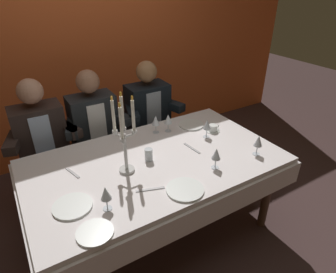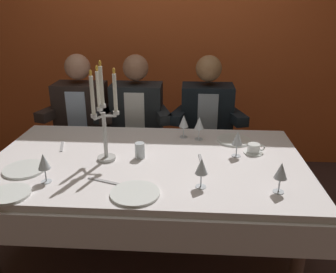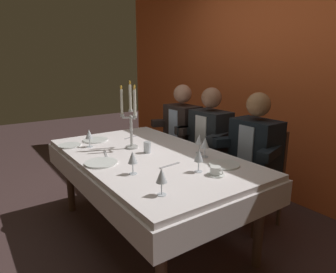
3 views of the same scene
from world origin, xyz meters
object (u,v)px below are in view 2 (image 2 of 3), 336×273
(seated_diner_0, at_px, (82,113))
(seated_diner_2, at_px, (207,116))
(dinner_plate_3, at_px, (25,169))
(coffee_cup_0, at_px, (254,149))
(dinner_plate_2, at_px, (135,193))
(candelabra, at_px, (104,118))
(wine_glass_4, at_px, (202,167))
(seated_diner_1, at_px, (137,114))
(water_tumbler_0, at_px, (140,150))
(wine_glass_0, at_px, (199,124))
(wine_glass_3, at_px, (237,139))
(dinner_plate_0, at_px, (10,194))
(wine_glass_5, at_px, (281,172))
(wine_glass_1, at_px, (184,122))
(dining_table, at_px, (148,176))
(wine_glass_2, at_px, (44,162))
(dinner_plate_1, at_px, (234,140))

(seated_diner_0, bearing_deg, seated_diner_2, 0.00)
(dinner_plate_3, bearing_deg, coffee_cup_0, 13.75)
(dinner_plate_2, bearing_deg, candelabra, 120.96)
(dinner_plate_3, xyz_separation_m, wine_glass_4, (1.00, -0.12, 0.11))
(seated_diner_1, bearing_deg, seated_diner_2, 0.00)
(seated_diner_2, bearing_deg, dinner_plate_2, -107.32)
(dinner_plate_3, xyz_separation_m, water_tumbler_0, (0.63, 0.21, 0.04))
(wine_glass_0, relative_size, wine_glass_3, 1.00)
(dinner_plate_0, height_order, dinner_plate_3, same)
(wine_glass_5, relative_size, coffee_cup_0, 1.24)
(wine_glass_4, height_order, seated_diner_0, seated_diner_0)
(wine_glass_5, bearing_deg, wine_glass_1, 124.64)
(dining_table, distance_m, wine_glass_2, 0.64)
(dining_table, relative_size, seated_diner_0, 1.56)
(dinner_plate_0, xyz_separation_m, dinner_plate_3, (-0.05, 0.27, 0.00))
(dinner_plate_1, bearing_deg, dinner_plate_2, -127.50)
(seated_diner_2, bearing_deg, dining_table, -114.07)
(candelabra, relative_size, wine_glass_3, 3.65)
(dinner_plate_2, relative_size, seated_diner_1, 0.20)
(dinner_plate_2, xyz_separation_m, seated_diner_2, (0.41, 1.30, -0.01))
(candelabra, bearing_deg, wine_glass_5, -18.52)
(wine_glass_0, relative_size, seated_diner_2, 0.13)
(wine_glass_0, relative_size, wine_glass_4, 1.00)
(dinner_plate_3, distance_m, water_tumbler_0, 0.67)
(wine_glass_0, relative_size, wine_glass_1, 1.00)
(seated_diner_0, xyz_separation_m, seated_diner_2, (1.07, 0.00, 0.00))
(wine_glass_3, bearing_deg, wine_glass_2, -159.28)
(dinner_plate_3, relative_size, wine_glass_5, 1.46)
(wine_glass_1, bearing_deg, seated_diner_0, 150.01)
(dinner_plate_3, bearing_deg, seated_diner_1, 65.83)
(coffee_cup_0, height_order, seated_diner_1, seated_diner_1)
(dinner_plate_3, bearing_deg, wine_glass_5, -6.16)
(wine_glass_3, bearing_deg, dinner_plate_2, -138.34)
(dining_table, xyz_separation_m, wine_glass_5, (0.71, -0.34, 0.23))
(candelabra, bearing_deg, seated_diner_1, 86.72)
(wine_glass_1, bearing_deg, water_tumbler_0, -125.98)
(coffee_cup_0, bearing_deg, wine_glass_1, 151.82)
(candelabra, distance_m, wine_glass_3, 0.81)
(dining_table, height_order, wine_glass_5, wine_glass_5)
(seated_diner_2, bearing_deg, seated_diner_0, 180.00)
(dinner_plate_2, xyz_separation_m, wine_glass_3, (0.56, 0.50, 0.11))
(dining_table, relative_size, coffee_cup_0, 14.70)
(dinner_plate_1, bearing_deg, wine_glass_3, -92.75)
(dinner_plate_0, relative_size, dinner_plate_3, 0.85)
(wine_glass_5, relative_size, seated_diner_0, 0.13)
(wine_glass_2, relative_size, wine_glass_4, 1.00)
(candelabra, xyz_separation_m, wine_glass_5, (0.95, -0.32, -0.15))
(wine_glass_1, height_order, seated_diner_0, seated_diner_0)
(dinner_plate_2, bearing_deg, seated_diner_2, 72.68)
(wine_glass_2, xyz_separation_m, seated_diner_1, (0.31, 1.20, -0.12))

